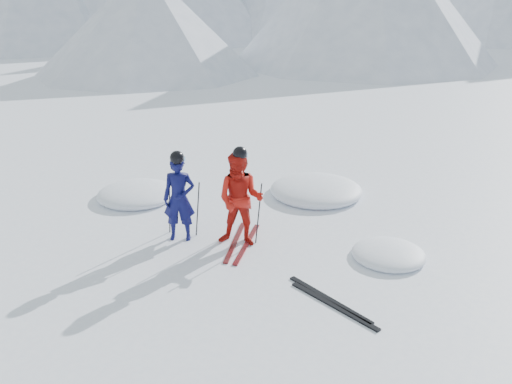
% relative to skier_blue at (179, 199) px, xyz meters
% --- Properties ---
extents(ground, '(160.00, 160.00, 0.00)m').
position_rel_skier_blue_xyz_m(ground, '(3.01, -0.36, -0.82)').
color(ground, white).
rests_on(ground, ground).
extents(skier_blue, '(0.69, 0.56, 1.64)m').
position_rel_skier_blue_xyz_m(skier_blue, '(0.00, 0.00, 0.00)').
color(skier_blue, '#0B0D45').
rests_on(skier_blue, ground).
extents(skier_red, '(0.96, 0.80, 1.79)m').
position_rel_skier_blue_xyz_m(skier_red, '(1.16, 0.19, 0.07)').
color(skier_red, '#B8170E').
rests_on(skier_red, ground).
extents(pole_blue_left, '(0.11, 0.08, 1.09)m').
position_rel_skier_blue_xyz_m(pole_blue_left, '(-0.30, 0.15, -0.27)').
color(pole_blue_left, black).
rests_on(pole_blue_left, ground).
extents(pole_blue_right, '(0.11, 0.07, 1.09)m').
position_rel_skier_blue_xyz_m(pole_blue_right, '(0.25, 0.25, -0.27)').
color(pole_blue_right, black).
rests_on(pole_blue_right, ground).
extents(pole_red_left, '(0.12, 0.09, 1.19)m').
position_rel_skier_blue_xyz_m(pole_red_left, '(0.86, 0.44, -0.23)').
color(pole_red_left, black).
rests_on(pole_red_left, ground).
extents(pole_red_right, '(0.12, 0.08, 1.19)m').
position_rel_skier_blue_xyz_m(pole_red_right, '(1.46, 0.34, -0.23)').
color(pole_red_right, black).
rests_on(pole_red_right, ground).
extents(ski_worn_left, '(0.40, 1.69, 0.03)m').
position_rel_skier_blue_xyz_m(ski_worn_left, '(1.04, 0.19, -0.81)').
color(ski_worn_left, black).
rests_on(ski_worn_left, ground).
extents(ski_worn_right, '(0.29, 1.70, 0.03)m').
position_rel_skier_blue_xyz_m(ski_worn_right, '(1.28, 0.19, -0.81)').
color(ski_worn_right, black).
rests_on(ski_worn_right, ground).
extents(ski_loose_a, '(1.51, 0.95, 0.03)m').
position_rel_skier_blue_xyz_m(ski_loose_a, '(3.15, -1.15, -0.81)').
color(ski_loose_a, black).
rests_on(ski_loose_a, ground).
extents(ski_loose_b, '(1.53, 0.90, 0.03)m').
position_rel_skier_blue_xyz_m(ski_loose_b, '(3.25, -1.30, -0.81)').
color(ski_loose_b, black).
rests_on(ski_loose_b, ground).
extents(snow_lumps, '(9.89, 6.16, 0.47)m').
position_rel_skier_blue_xyz_m(snow_lumps, '(1.22, 2.07, -0.82)').
color(snow_lumps, white).
rests_on(snow_lumps, ground).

